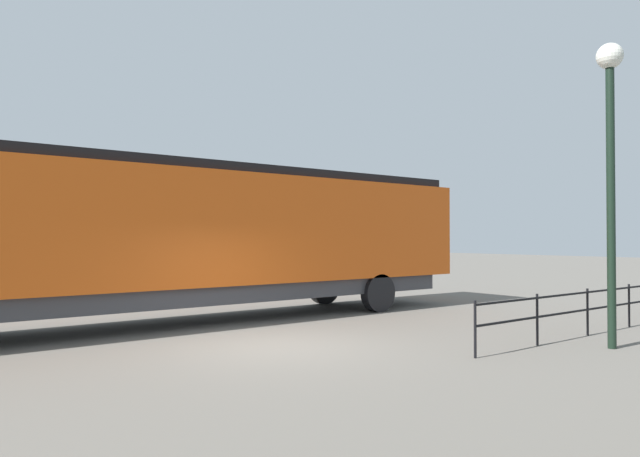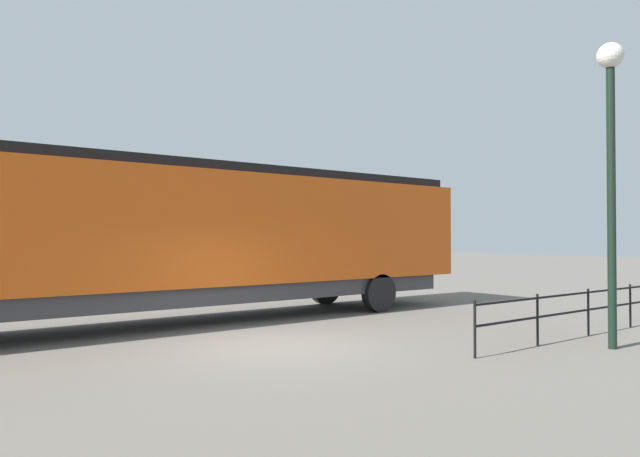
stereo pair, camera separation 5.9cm
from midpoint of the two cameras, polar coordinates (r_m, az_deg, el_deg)
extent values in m
plane|color=#666059|center=(11.66, -4.47, -11.56)|extent=(120.00, 120.00, 0.00)
cube|color=#D15114|center=(14.90, -12.81, -0.02)|extent=(2.86, 16.79, 2.76)
cube|color=black|center=(18.85, 6.68, -1.49)|extent=(2.75, 2.97, 1.94)
cube|color=black|center=(15.00, -12.79, 5.72)|extent=(2.58, 16.12, 0.24)
cube|color=#38383D|center=(14.96, -12.83, -6.19)|extent=(2.58, 15.44, 0.45)
cylinder|color=black|center=(18.87, 0.58, -5.80)|extent=(0.30, 1.10, 1.10)
cylinder|color=black|center=(16.94, 5.95, -6.36)|extent=(0.30, 1.10, 1.10)
cylinder|color=black|center=(12.58, 27.00, 2.05)|extent=(0.16, 0.16, 5.56)
sphere|color=silver|center=(13.06, 26.90, 15.01)|extent=(0.50, 0.50, 0.50)
cube|color=black|center=(15.85, 28.43, -5.17)|extent=(0.04, 11.88, 0.04)
cube|color=black|center=(15.89, 28.44, -6.54)|extent=(0.04, 11.88, 0.04)
cylinder|color=black|center=(10.80, 15.23, -9.61)|extent=(0.05, 0.05, 1.03)
cylinder|color=black|center=(12.41, 20.85, -8.44)|extent=(0.05, 0.05, 1.03)
cylinder|color=black|center=(14.12, 25.12, -7.49)|extent=(0.05, 0.05, 1.03)
cylinder|color=black|center=(15.89, 28.44, -6.73)|extent=(0.05, 0.05, 1.03)
camera|label=1|loc=(0.03, -89.86, 0.00)|focal=32.34mm
camera|label=2|loc=(0.03, 90.14, 0.00)|focal=32.34mm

